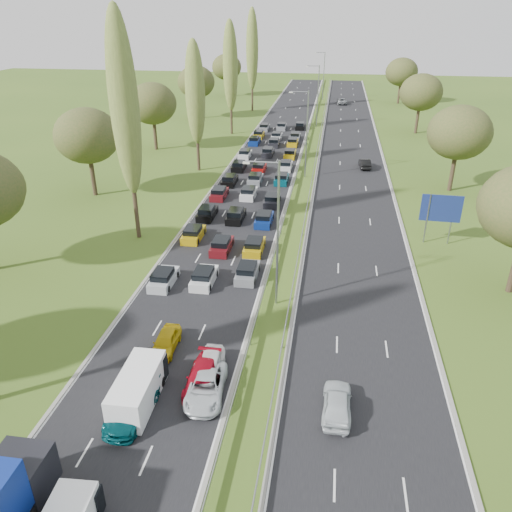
% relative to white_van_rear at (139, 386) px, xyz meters
% --- Properties ---
extents(ground, '(260.00, 260.00, 0.00)m').
position_rel_white_van_rear_xyz_m(ground, '(6.93, 49.61, -1.10)').
color(ground, '#3B581B').
rests_on(ground, ground).
extents(near_carriageway, '(10.50, 215.00, 0.04)m').
position_rel_white_van_rear_xyz_m(near_carriageway, '(0.18, 52.11, -1.10)').
color(near_carriageway, black).
rests_on(near_carriageway, ground).
extents(far_carriageway, '(10.50, 215.00, 0.04)m').
position_rel_white_van_rear_xyz_m(far_carriageway, '(13.68, 52.11, -1.10)').
color(far_carriageway, black).
rests_on(far_carriageway, ground).
extents(central_reservation, '(2.36, 215.00, 0.32)m').
position_rel_white_van_rear_xyz_m(central_reservation, '(6.93, 52.11, -0.55)').
color(central_reservation, gray).
rests_on(central_reservation, ground).
extents(lamp_columns, '(0.18, 140.18, 12.00)m').
position_rel_white_van_rear_xyz_m(lamp_columns, '(6.93, 47.61, 4.90)').
color(lamp_columns, gray).
rests_on(lamp_columns, ground).
extents(poplar_row, '(2.80, 127.80, 22.44)m').
position_rel_white_van_rear_xyz_m(poplar_row, '(-9.07, 37.78, 11.29)').
color(poplar_row, '#2D2116').
rests_on(poplar_row, ground).
extents(woodland_left, '(8.00, 166.00, 11.10)m').
position_rel_white_van_rear_xyz_m(woodland_left, '(-19.57, 32.23, 6.58)').
color(woodland_left, '#2D2116').
rests_on(woodland_left, ground).
extents(woodland_right, '(8.00, 153.00, 11.10)m').
position_rel_white_van_rear_xyz_m(woodland_right, '(26.43, 36.28, 6.58)').
color(woodland_right, '#2D2116').
rests_on(woodland_right, ground).
extents(traffic_queue_fill, '(9.08, 69.77, 0.80)m').
position_rel_white_van_rear_xyz_m(traffic_queue_fill, '(0.23, 47.05, -0.66)').
color(traffic_queue_fill, '#B2B7BC').
rests_on(traffic_queue_fill, ground).
extents(near_car_7, '(2.33, 5.02, 1.42)m').
position_rel_white_van_rear_xyz_m(near_car_7, '(0.04, -1.36, -0.37)').
color(near_car_7, '#044045').
rests_on(near_car_7, near_carriageway).
extents(near_car_8, '(1.66, 3.90, 1.31)m').
position_rel_white_van_rear_xyz_m(near_car_8, '(-0.05, 5.19, -0.42)').
color(near_car_8, gold).
rests_on(near_car_8, near_carriageway).
extents(near_car_10, '(2.64, 5.02, 1.35)m').
position_rel_white_van_rear_xyz_m(near_car_10, '(3.90, 1.03, -0.41)').
color(near_car_10, silver).
rests_on(near_car_10, near_carriageway).
extents(near_car_11, '(1.96, 4.66, 1.34)m').
position_rel_white_van_rear_xyz_m(near_car_11, '(3.48, 1.90, -0.41)').
color(near_car_11, '#A20A1B').
rests_on(near_car_11, near_carriageway).
extents(near_car_12, '(1.89, 4.19, 1.39)m').
position_rel_white_van_rear_xyz_m(near_car_12, '(3.67, 3.00, -0.38)').
color(near_car_12, white).
rests_on(near_car_12, near_carriageway).
extents(far_car_0, '(1.77, 4.27, 1.45)m').
position_rel_white_van_rear_xyz_m(far_car_0, '(11.96, 0.79, -0.36)').
color(far_car_0, silver).
rests_on(far_car_0, far_carriageway).
extents(far_car_1, '(1.84, 4.38, 1.41)m').
position_rel_white_van_rear_xyz_m(far_car_1, '(15.62, 53.54, -0.37)').
color(far_car_1, black).
rests_on(far_car_1, far_carriageway).
extents(far_car_2, '(2.70, 5.35, 1.45)m').
position_rel_white_van_rear_xyz_m(far_car_2, '(12.10, 111.43, -0.35)').
color(far_car_2, gray).
rests_on(far_car_2, far_carriageway).
extents(white_van_rear, '(2.09, 5.34, 2.14)m').
position_rel_white_van_rear_xyz_m(white_van_rear, '(0.00, 0.00, 0.00)').
color(white_van_rear, white).
rests_on(white_van_rear, near_carriageway).
extents(direction_sign, '(4.00, 0.26, 5.20)m').
position_rel_white_van_rear_xyz_m(direction_sign, '(21.83, 26.91, 2.47)').
color(direction_sign, gray).
rests_on(direction_sign, ground).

